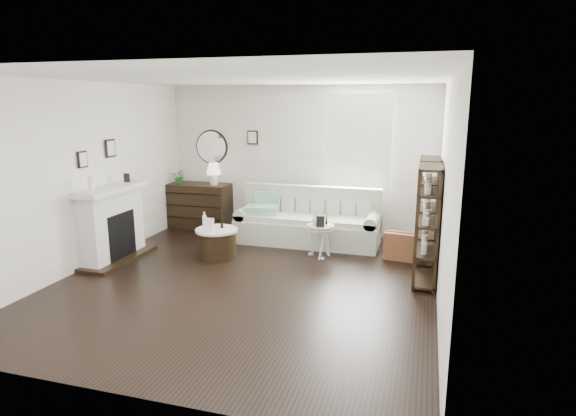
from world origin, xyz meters
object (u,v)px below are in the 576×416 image
(sofa, at_px, (308,224))
(dresser, at_px, (197,205))
(drum_table, at_px, (217,243))
(pedestal_table, at_px, (321,228))

(sofa, distance_m, dresser, 2.37)
(drum_table, distance_m, pedestal_table, 1.65)
(dresser, height_order, drum_table, dresser)
(dresser, bearing_deg, pedestal_table, -23.27)
(sofa, distance_m, pedestal_table, 0.88)
(sofa, xyz_separation_m, dresser, (-2.33, 0.39, 0.11))
(dresser, distance_m, pedestal_table, 2.96)
(drum_table, bearing_deg, pedestal_table, 15.83)
(drum_table, relative_size, pedestal_table, 1.26)
(drum_table, bearing_deg, dresser, 125.42)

